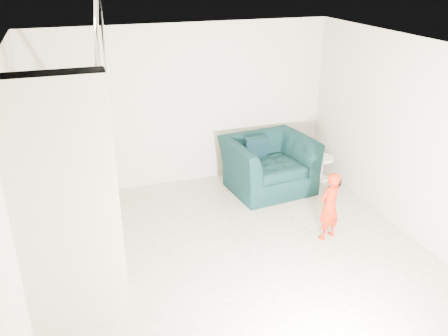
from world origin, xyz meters
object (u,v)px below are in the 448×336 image
at_px(toddler, 329,206).
at_px(armchair, 269,164).
at_px(side_table, 322,164).
at_px(staircase, 69,205).

bearing_deg(toddler, armchair, -103.85).
height_order(armchair, side_table, armchair).
relative_size(toddler, side_table, 2.37).
height_order(toddler, staircase, staircase).
relative_size(armchair, staircase, 0.38).
distance_m(armchair, staircase, 3.54).
xyz_separation_m(toddler, side_table, (0.89, 1.75, -0.22)).
bearing_deg(armchair, side_table, -3.35).
xyz_separation_m(armchair, staircase, (-3.20, -1.42, 0.50)).
bearing_deg(side_table, armchair, -177.33).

